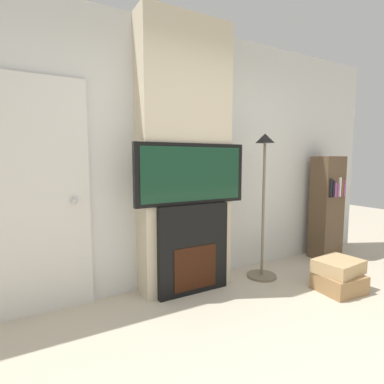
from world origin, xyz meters
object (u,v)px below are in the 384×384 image
at_px(bookshelf, 326,207).
at_px(fireplace, 192,249).
at_px(television, 192,174).
at_px(box_stack, 339,275).
at_px(floor_lamp, 264,197).

bearing_deg(bookshelf, fireplace, -178.42).
distance_m(fireplace, television, 0.75).
relative_size(fireplace, bookshelf, 0.65).
relative_size(television, box_stack, 2.42).
height_order(fireplace, floor_lamp, floor_lamp).
xyz_separation_m(television, floor_lamp, (0.88, -0.05, -0.27)).
relative_size(television, bookshelf, 0.86).
xyz_separation_m(box_stack, bookshelf, (0.81, 0.77, 0.53)).
distance_m(box_stack, bookshelf, 1.24).
bearing_deg(television, fireplace, 90.00).
distance_m(floor_lamp, box_stack, 1.10).
bearing_deg(bookshelf, box_stack, -136.26).
xyz_separation_m(fireplace, bookshelf, (2.12, 0.06, 0.24)).
distance_m(floor_lamp, bookshelf, 1.27).
bearing_deg(fireplace, bookshelf, 1.58).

